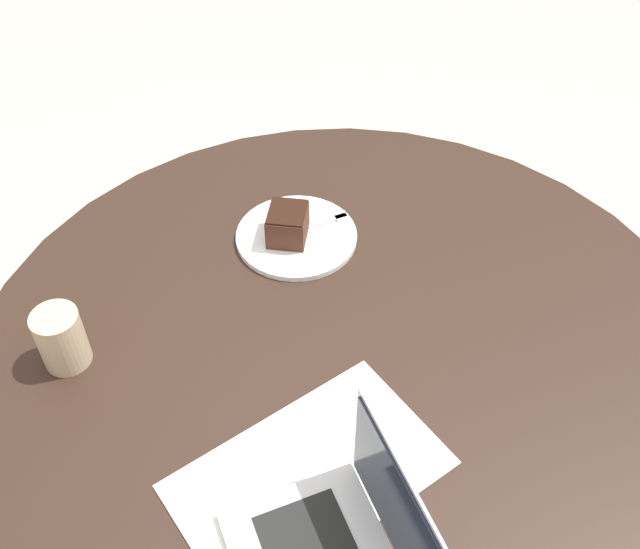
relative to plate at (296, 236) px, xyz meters
The scene contains 7 objects.
ground_plane 0.84m from the plate, 43.29° to the left, with size 12.00×12.00×0.00m, color #B7AD9E.
dining_table 0.33m from the plate, 43.29° to the left, with size 1.37×1.37×0.78m.
paper_document 0.54m from the plate, 27.82° to the left, with size 0.48×0.42×0.00m.
plate is the anchor object (origin of this frame).
cake_slice 0.04m from the plate, 43.47° to the right, with size 0.11×0.10×0.07m.
fork 0.05m from the plate, 149.57° to the left, with size 0.14×0.13×0.00m.
coffee_glass 0.51m from the plate, 27.05° to the right, with size 0.08×0.08×0.11m.
Camera 1 is at (0.79, 0.31, 1.84)m, focal length 42.00 mm.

